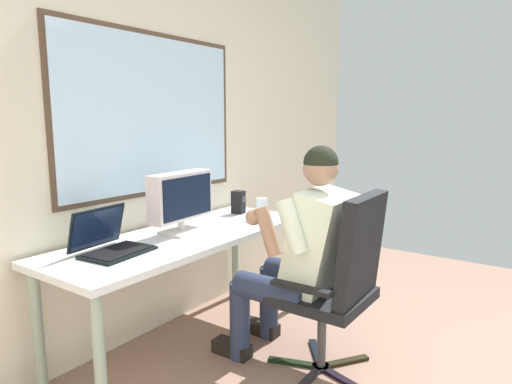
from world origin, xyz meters
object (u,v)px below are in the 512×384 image
person_seated (299,252)px  office_chair (341,276)px  desk (186,246)px  laptop (109,241)px  wine_glass (262,205)px  crt_monitor (181,198)px  desk_speaker (238,202)px

person_seated → office_chair: bearing=-88.8°
desk → laptop: size_ratio=4.72×
office_chair → person_seated: bearing=91.2°
office_chair → laptop: size_ratio=2.77×
laptop → wine_glass: laptop is taller
desk → crt_monitor: bearing=73.5°
wine_glass → crt_monitor: bearing=162.2°
laptop → person_seated: bearing=-44.5°
crt_monitor → desk_speaker: size_ratio=2.82×
desk → person_seated: bearing=-69.9°
person_seated → wine_glass: size_ratio=8.56×
crt_monitor → desk_speaker: crt_monitor is taller
office_chair → desk_speaker: size_ratio=6.17×
office_chair → desk: bearing=105.1°
office_chair → wine_glass: office_chair is taller
crt_monitor → desk_speaker: 0.67m
office_chair → crt_monitor: crt_monitor is taller
laptop → office_chair: bearing=-52.9°
desk → laptop: (-0.49, 0.07, 0.14)m
crt_monitor → wine_glass: bearing=-17.8°
desk → person_seated: (0.24, -0.65, 0.02)m
laptop → desk_speaker: laptop is taller
desk_speaker → desk: bearing=-170.9°
person_seated → desk: bearing=110.1°
office_chair → desk_speaker: (0.42, 1.01, 0.23)m
person_seated → crt_monitor: bearing=108.2°
person_seated → wine_glass: 0.64m
person_seated → laptop: 1.03m
crt_monitor → laptop: 0.53m
desk → person_seated: 0.69m
person_seated → wine_glass: bearing=54.7°
desk → person_seated: person_seated is taller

